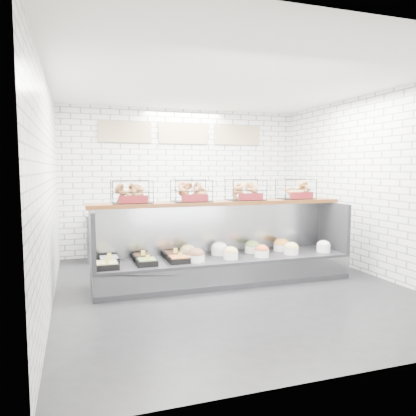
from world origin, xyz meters
name	(u,v)px	position (x,y,z in m)	size (l,w,h in m)	color
ground	(231,287)	(0.00, 0.00, 0.00)	(5.50, 5.50, 0.00)	black
room_shell	(218,151)	(0.00, 0.60, 2.06)	(5.02, 5.51, 3.01)	white
display_case	(222,261)	(-0.01, 0.34, 0.33)	(4.00, 0.90, 1.20)	black
bagel_shelf	(219,194)	(0.00, 0.52, 1.38)	(4.10, 0.50, 0.40)	#49250F
prep_counter	(188,232)	(0.00, 2.43, 0.47)	(4.00, 0.60, 1.20)	#93969B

